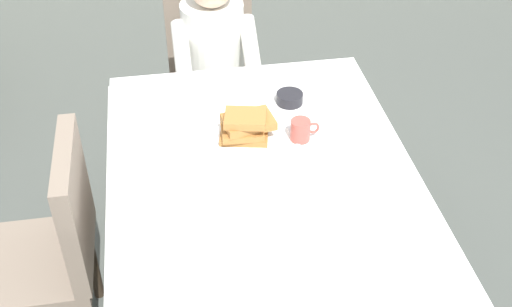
% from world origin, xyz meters
% --- Properties ---
extents(ground_plane, '(14.00, 14.00, 0.00)m').
position_xyz_m(ground_plane, '(0.00, 0.00, 0.00)').
color(ground_plane, '#474C47').
extents(dining_table_main, '(1.12, 1.52, 0.74)m').
position_xyz_m(dining_table_main, '(0.00, 0.00, 0.65)').
color(dining_table_main, white).
rests_on(dining_table_main, ground).
extents(chair_diner, '(0.44, 0.45, 0.93)m').
position_xyz_m(chair_diner, '(-0.06, 1.17, 0.53)').
color(chair_diner, '#7A6B5B').
rests_on(chair_diner, ground).
extents(diner_person, '(0.40, 0.43, 1.12)m').
position_xyz_m(diner_person, '(-0.06, 1.01, 0.67)').
color(diner_person, silver).
rests_on(diner_person, ground).
extents(chair_left_side, '(0.45, 0.44, 0.93)m').
position_xyz_m(chair_left_side, '(-0.77, 0.00, 0.53)').
color(chair_left_side, '#7A6B5B').
rests_on(chair_left_side, ground).
extents(plate_breakfast, '(0.28, 0.28, 0.02)m').
position_xyz_m(plate_breakfast, '(-0.04, 0.21, 0.75)').
color(plate_breakfast, white).
rests_on(plate_breakfast, dining_table_main).
extents(breakfast_stack, '(0.22, 0.18, 0.11)m').
position_xyz_m(breakfast_stack, '(-0.03, 0.21, 0.81)').
color(breakfast_stack, '#A36B33').
rests_on(breakfast_stack, plate_breakfast).
extents(cup_coffee, '(0.11, 0.08, 0.08)m').
position_xyz_m(cup_coffee, '(0.18, 0.18, 0.78)').
color(cup_coffee, '#B24C42').
rests_on(cup_coffee, dining_table_main).
extents(bowl_butter, '(0.11, 0.11, 0.04)m').
position_xyz_m(bowl_butter, '(0.18, 0.43, 0.76)').
color(bowl_butter, black).
rests_on(bowl_butter, dining_table_main).
extents(syrup_pitcher, '(0.08, 0.08, 0.07)m').
position_xyz_m(syrup_pitcher, '(-0.25, 0.37, 0.78)').
color(syrup_pitcher, silver).
rests_on(syrup_pitcher, dining_table_main).
extents(fork_left_of_plate, '(0.01, 0.18, 0.00)m').
position_xyz_m(fork_left_of_plate, '(-0.23, 0.19, 0.74)').
color(fork_left_of_plate, silver).
rests_on(fork_left_of_plate, dining_table_main).
extents(knife_right_of_plate, '(0.03, 0.20, 0.00)m').
position_xyz_m(knife_right_of_plate, '(0.15, 0.19, 0.74)').
color(knife_right_of_plate, silver).
rests_on(knife_right_of_plate, dining_table_main).
extents(spoon_near_edge, '(0.15, 0.03, 0.00)m').
position_xyz_m(spoon_near_edge, '(-0.06, -0.15, 0.74)').
color(spoon_near_edge, silver).
rests_on(spoon_near_edge, dining_table_main).
extents(napkin_folded, '(0.18, 0.13, 0.01)m').
position_xyz_m(napkin_folded, '(-0.38, -0.01, 0.74)').
color(napkin_folded, white).
rests_on(napkin_folded, dining_table_main).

